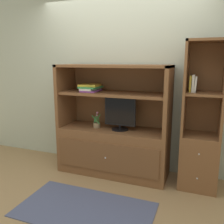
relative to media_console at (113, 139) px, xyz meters
name	(u,v)px	position (x,y,z in m)	size (l,w,h in m)	color
ground_plane	(103,184)	(0.00, -0.41, -0.50)	(8.00, 8.00, 0.00)	#99754C
painted_rear_wall	(122,75)	(0.00, 0.34, 0.90)	(6.00, 0.10, 2.80)	#ADB29E
area_rug	(85,209)	(0.04, -1.01, -0.49)	(1.49, 0.81, 0.01)	#4C5170
media_console	(113,139)	(0.00, 0.00, 0.00)	(1.57, 0.59, 1.56)	brown
tv_monitor	(120,114)	(0.11, -0.03, 0.40)	(0.44, 0.24, 0.47)	black
potted_plant	(97,124)	(-0.24, -0.04, 0.21)	(0.14, 0.10, 0.23)	#8C7251
magazine_stack	(90,88)	(-0.35, -0.01, 0.73)	(0.30, 0.33, 0.10)	purple
bookshelf_tall	(200,142)	(1.17, 0.00, 0.11)	(0.47, 0.45, 1.86)	brown
upright_book_row	(193,84)	(1.04, -0.01, 0.84)	(0.09, 0.15, 0.21)	gold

